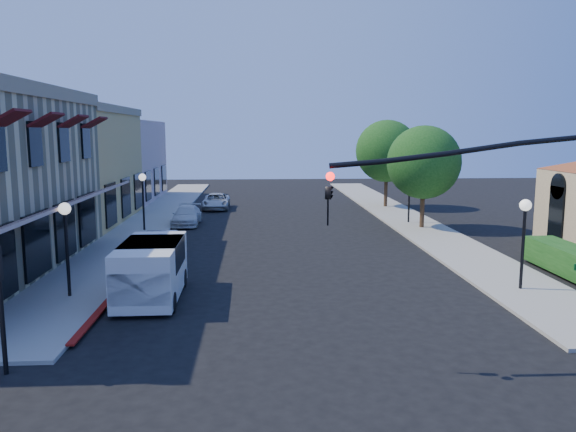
{
  "coord_description": "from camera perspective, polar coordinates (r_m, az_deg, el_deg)",
  "views": [
    {
      "loc": [
        -1.62,
        -12.36,
        6.09
      ],
      "look_at": [
        -0.3,
        10.74,
        2.6
      ],
      "focal_mm": 35.0,
      "sensor_mm": 36.0,
      "label": 1
    }
  ],
  "objects": [
    {
      "name": "ground",
      "position": [
        13.88,
        3.96,
        -17.48
      ],
      "size": [
        120.0,
        120.0,
        0.0
      ],
      "primitive_type": "plane",
      "color": "black",
      "rests_on": "ground"
    },
    {
      "name": "sidewalk_left",
      "position": [
        40.46,
        -13.38,
        -0.23
      ],
      "size": [
        3.5,
        50.0,
        0.12
      ],
      "primitive_type": "cube",
      "color": "#9C998E",
      "rests_on": "ground"
    },
    {
      "name": "sidewalk_right",
      "position": [
        41.15,
        11.36,
        -0.01
      ],
      "size": [
        3.5,
        50.0,
        0.12
      ],
      "primitive_type": "cube",
      "color": "#9C998E",
      "rests_on": "ground"
    },
    {
      "name": "curb_red_strip",
      "position": [
        21.9,
        -17.25,
        -7.97
      ],
      "size": [
        0.25,
        10.0,
        0.06
      ],
      "primitive_type": "cube",
      "color": "maroon",
      "rests_on": "ground"
    },
    {
      "name": "yellow_stucco_building",
      "position": [
        40.86,
        -23.2,
        4.68
      ],
      "size": [
        10.0,
        12.0,
        7.6
      ],
      "primitive_type": "cube",
      "color": "#D5B860",
      "rests_on": "ground"
    },
    {
      "name": "pink_stucco_building",
      "position": [
        52.3,
        -18.74,
        5.29
      ],
      "size": [
        10.0,
        12.0,
        7.0
      ],
      "primitive_type": "cube",
      "color": "beige",
      "rests_on": "ground"
    },
    {
      "name": "street_tree_a",
      "position": [
        35.96,
        13.64,
        5.32
      ],
      "size": [
        4.56,
        4.56,
        6.48
      ],
      "color": "#372716",
      "rests_on": "ground"
    },
    {
      "name": "street_tree_b",
      "position": [
        45.6,
        10.01,
        6.51
      ],
      "size": [
        4.94,
        4.94,
        7.02
      ],
      "color": "#372716",
      "rests_on": "ground"
    },
    {
      "name": "signal_mast_arm",
      "position": [
        15.88,
        24.87,
        0.52
      ],
      "size": [
        8.01,
        0.39,
        6.0
      ],
      "color": "black",
      "rests_on": "ground"
    },
    {
      "name": "lamppost_left_near",
      "position": [
        21.75,
        -21.66,
        -0.91
      ],
      "size": [
        0.44,
        0.44,
        3.57
      ],
      "color": "black",
      "rests_on": "ground"
    },
    {
      "name": "lamppost_left_far",
      "position": [
        35.21,
        -14.54,
        2.84
      ],
      "size": [
        0.44,
        0.44,
        3.57
      ],
      "color": "black",
      "rests_on": "ground"
    },
    {
      "name": "lamppost_right_near",
      "position": [
        22.99,
        22.9,
        -0.5
      ],
      "size": [
        0.44,
        0.44,
        3.57
      ],
      "color": "black",
      "rests_on": "ground"
    },
    {
      "name": "lamppost_right_far",
      "position": [
        37.9,
        12.25,
        3.31
      ],
      "size": [
        0.44,
        0.44,
        3.57
      ],
      "color": "black",
      "rests_on": "ground"
    },
    {
      "name": "white_van",
      "position": [
        21.04,
        -13.75,
        -5.07
      ],
      "size": [
        2.15,
        4.77,
        2.11
      ],
      "color": "silver",
      "rests_on": "ground"
    },
    {
      "name": "parked_car_a",
      "position": [
        25.39,
        -13.61,
        -4.19
      ],
      "size": [
        1.72,
        3.55,
        1.17
      ],
      "primitive_type": "imported",
      "rotation": [
        0.0,
        0.0,
        -0.1
      ],
      "color": "black",
      "rests_on": "ground"
    },
    {
      "name": "parked_car_b",
      "position": [
        27.41,
        -12.84,
        -3.04
      ],
      "size": [
        1.51,
        4.1,
        1.34
      ],
      "primitive_type": "imported",
      "rotation": [
        0.0,
        0.0,
        0.02
      ],
      "color": "#B6B8BB",
      "rests_on": "ground"
    },
    {
      "name": "parked_car_c",
      "position": [
        37.48,
        -10.25,
        0.04
      ],
      "size": [
        1.73,
        4.22,
        1.22
      ],
      "primitive_type": "imported",
      "rotation": [
        0.0,
        0.0,
        -0.01
      ],
      "color": "silver",
      "rests_on": "ground"
    },
    {
      "name": "parked_car_d",
      "position": [
        44.81,
        -7.32,
        1.49
      ],
      "size": [
        2.04,
        4.42,
        1.23
      ],
      "primitive_type": "imported",
      "rotation": [
        0.0,
        0.0,
        -0.0
      ],
      "color": "#B9BDBF",
      "rests_on": "ground"
    }
  ]
}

